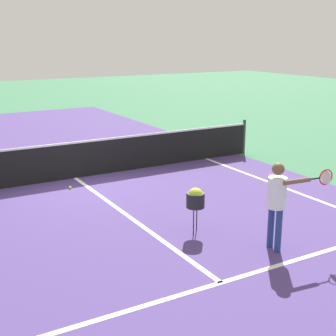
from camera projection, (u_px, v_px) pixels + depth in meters
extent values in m
plane|color=#38724C|center=(75.00, 178.00, 12.57)|extent=(60.00, 60.00, 0.00)
cube|color=#4C387A|center=(75.00, 178.00, 12.57)|extent=(10.62, 24.40, 0.00)
cube|color=white|center=(221.00, 283.00, 7.22)|extent=(8.22, 0.10, 0.01)
cube|color=white|center=(128.00, 216.00, 9.89)|extent=(0.10, 6.40, 0.01)
cylinder|color=#33383D|center=(244.00, 137.00, 15.09)|extent=(0.09, 0.09, 1.07)
cube|color=black|center=(74.00, 161.00, 12.45)|extent=(11.04, 0.02, 0.91)
cube|color=white|center=(73.00, 143.00, 12.32)|extent=(11.04, 0.03, 0.05)
cylinder|color=navy|center=(271.00, 226.00, 8.37)|extent=(0.11, 0.11, 0.76)
cylinder|color=navy|center=(278.00, 231.00, 8.17)|extent=(0.11, 0.11, 0.76)
cylinder|color=white|center=(277.00, 193.00, 8.10)|extent=(0.32, 0.32, 0.53)
sphere|color=brown|center=(278.00, 169.00, 7.99)|extent=(0.21, 0.21, 0.21)
cylinder|color=brown|center=(271.00, 189.00, 8.25)|extent=(0.08, 0.08, 0.52)
cylinder|color=brown|center=(297.00, 181.00, 7.99)|extent=(0.52, 0.14, 0.08)
cylinder|color=black|center=(315.00, 179.00, 8.13)|extent=(0.22, 0.05, 0.03)
torus|color=red|center=(326.00, 177.00, 8.22)|extent=(0.28, 0.05, 0.28)
cylinder|color=silver|center=(326.00, 177.00, 8.22)|extent=(0.03, 0.25, 0.25)
cylinder|color=black|center=(195.00, 200.00, 8.91)|extent=(0.34, 0.34, 0.28)
cylinder|color=black|center=(194.00, 223.00, 8.88)|extent=(0.02, 0.02, 0.50)
cylinder|color=black|center=(197.00, 217.00, 9.15)|extent=(0.02, 0.02, 0.50)
sphere|color=#CCE033|center=(196.00, 196.00, 8.89)|extent=(0.29, 0.29, 0.29)
sphere|color=#CCE033|center=(70.00, 188.00, 11.66)|extent=(0.07, 0.07, 0.07)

